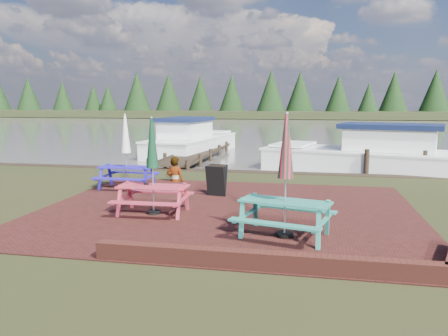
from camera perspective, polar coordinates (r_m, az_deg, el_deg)
ground at (r=9.68m, az=-0.77°, el=-7.04°), size 120.00×120.00×0.00m
paving at (r=10.62m, az=0.36°, el=-5.56°), size 9.00×7.50×0.02m
brick_wall at (r=7.14m, az=12.44°, el=-11.77°), size 6.21×1.79×0.30m
water at (r=46.23m, az=8.84°, el=5.28°), size 120.00×60.00×0.02m
far_treeline at (r=75.14m, az=9.86°, el=9.01°), size 120.00×10.00×8.10m
picnic_table_teal at (r=8.48m, az=7.99°, el=-3.53°), size 2.05×1.91×2.40m
picnic_table_red at (r=10.27m, az=-9.27°, el=-1.70°), size 1.67×1.49×2.26m
picnic_table_blue at (r=13.48m, az=-12.62°, el=0.63°), size 1.63×1.45×2.25m
chalkboard at (r=12.17m, az=-0.97°, el=-1.62°), size 0.57×0.59×0.87m
jetty at (r=21.25m, az=-3.69°, el=1.86°), size 1.76×9.08×1.00m
boat_jetty at (r=23.69m, az=-4.31°, el=3.38°), size 3.56×7.85×2.20m
boat_near at (r=18.34m, az=18.42°, el=1.39°), size 8.41×4.82×2.15m
person at (r=14.36m, az=-6.47°, el=1.44°), size 0.65×0.47×1.66m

